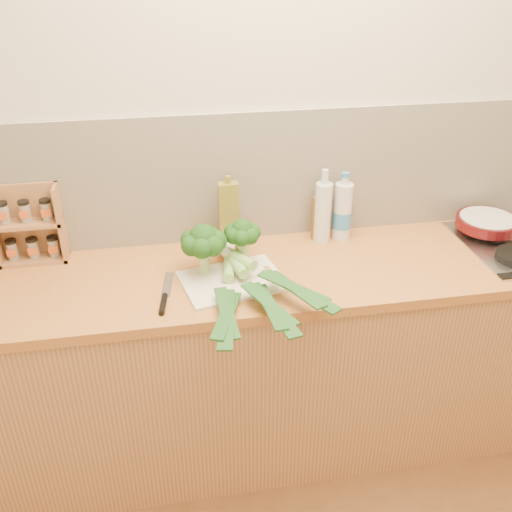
{
  "coord_description": "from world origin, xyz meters",
  "views": [
    {
      "loc": [
        -0.5,
        -0.67,
        2.03
      ],
      "look_at": [
        -0.18,
        1.1,
        1.02
      ],
      "focal_mm": 40.0,
      "sensor_mm": 36.0,
      "label": 1
    }
  ],
  "objects_px": {
    "chefs_knife": "(164,299)",
    "spice_rack": "(30,228)",
    "chopping_board": "(233,281)",
    "skillet": "(488,222)"
  },
  "relations": [
    {
      "from": "chopping_board",
      "to": "chefs_knife",
      "type": "relative_size",
      "value": 1.29
    },
    {
      "from": "chopping_board",
      "to": "skillet",
      "type": "relative_size",
      "value": 0.97
    },
    {
      "from": "chopping_board",
      "to": "spice_rack",
      "type": "distance_m",
      "value": 0.83
    },
    {
      "from": "chopping_board",
      "to": "skillet",
      "type": "height_order",
      "value": "skillet"
    },
    {
      "from": "chopping_board",
      "to": "skillet",
      "type": "distance_m",
      "value": 1.15
    },
    {
      "from": "spice_rack",
      "to": "skillet",
      "type": "bearing_deg",
      "value": -3.78
    },
    {
      "from": "chefs_knife",
      "to": "chopping_board",
      "type": "bearing_deg",
      "value": 26.44
    },
    {
      "from": "chefs_knife",
      "to": "spice_rack",
      "type": "bearing_deg",
      "value": 149.66
    },
    {
      "from": "chefs_knife",
      "to": "spice_rack",
      "type": "relative_size",
      "value": 0.92
    },
    {
      "from": "chefs_knife",
      "to": "skillet",
      "type": "xyz_separation_m",
      "value": [
        1.39,
        0.27,
        0.05
      ]
    }
  ]
}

